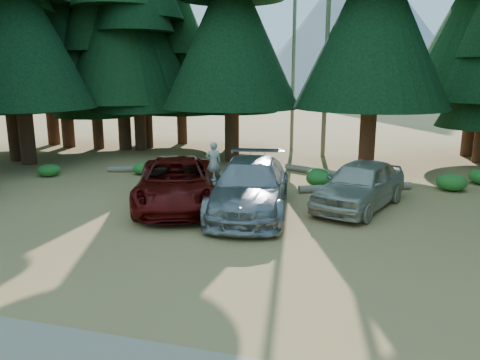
{
  "coord_description": "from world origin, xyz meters",
  "views": [
    {
      "loc": [
        3.29,
        -11.32,
        4.56
      ],
      "look_at": [
        -0.57,
        2.44,
        1.25
      ],
      "focal_mm": 35.0,
      "sensor_mm": 36.0,
      "label": 1
    }
  ],
  "objects": [
    {
      "name": "forest_belt_north",
      "position": [
        0.0,
        15.0,
        0.0
      ],
      "size": [
        36.0,
        7.0,
        22.0
      ],
      "primitive_type": null,
      "color": "black",
      "rests_on": "ground"
    },
    {
      "name": "shrub_right",
      "position": [
        6.49,
        8.17,
        0.32
      ],
      "size": [
        1.17,
        1.17,
        0.64
      ],
      "primitive_type": "ellipsoid",
      "color": "#206B24",
      "rests_on": "ground"
    },
    {
      "name": "ground",
      "position": [
        0.0,
        0.0,
        0.0
      ],
      "size": [
        160.0,
        160.0,
        0.0
      ],
      "primitive_type": "plane",
      "color": "#A27744",
      "rests_on": "ground"
    },
    {
      "name": "silver_minivan_center",
      "position": [
        -0.44,
        3.23,
        0.86
      ],
      "size": [
        3.27,
        6.25,
        1.73
      ],
      "primitive_type": "imported",
      "rotation": [
        0.0,
        0.0,
        0.15
      ],
      "color": "gray",
      "rests_on": "ground"
    },
    {
      "name": "snag_front",
      "position": [
        0.8,
        14.5,
        6.0
      ],
      "size": [
        0.24,
        0.24,
        12.0
      ],
      "primitive_type": "cylinder",
      "color": "gray",
      "rests_on": "ground"
    },
    {
      "name": "shrub_center_left",
      "position": [
        1.19,
        8.64,
        0.25
      ],
      "size": [
        0.89,
        0.89,
        0.49
      ],
      "primitive_type": "ellipsoid",
      "color": "#206B24",
      "rests_on": "ground"
    },
    {
      "name": "shrub_left",
      "position": [
        -5.42,
        8.92,
        0.27
      ],
      "size": [
        0.98,
        0.98,
        0.54
      ],
      "primitive_type": "ellipsoid",
      "color": "#206B24",
      "rests_on": "ground"
    },
    {
      "name": "log_left",
      "position": [
        -6.7,
        8.1,
        0.13
      ],
      "size": [
        3.5,
        1.38,
        0.26
      ],
      "primitive_type": "cylinder",
      "rotation": [
        0.0,
        1.57,
        0.32
      ],
      "color": "gray",
      "rests_on": "ground"
    },
    {
      "name": "shrub_edge_west",
      "position": [
        -10.47,
        6.06,
        0.27
      ],
      "size": [
        0.98,
        0.98,
        0.54
      ],
      "primitive_type": "ellipsoid",
      "color": "#206B24",
      "rests_on": "ground"
    },
    {
      "name": "silver_minivan_right",
      "position": [
        3.05,
        4.71,
        0.82
      ],
      "size": [
        3.45,
        5.17,
        1.64
      ],
      "primitive_type": "imported",
      "rotation": [
        0.0,
        0.0,
        -0.35
      ],
      "color": "#BAB4A5",
      "rests_on": "ground"
    },
    {
      "name": "mountain_peak",
      "position": [
        -2.59,
        88.23,
        12.71
      ],
      "size": [
        48.0,
        50.0,
        28.0
      ],
      "color": "#919399",
      "rests_on": "ground"
    },
    {
      "name": "red_pickup",
      "position": [
        -3.12,
        3.29,
        0.81
      ],
      "size": [
        4.6,
        6.38,
        1.61
      ],
      "primitive_type": "imported",
      "rotation": [
        0.0,
        0.0,
        0.37
      ],
      "color": "#580907",
      "rests_on": "ground"
    },
    {
      "name": "frisbee_player",
      "position": [
        -2.15,
        4.5,
        1.33
      ],
      "size": [
        0.66,
        0.53,
        1.78
      ],
      "rotation": [
        0.0,
        0.0,
        3.43
      ],
      "color": "beige",
      "rests_on": "ground"
    },
    {
      "name": "snag_back",
      "position": [
        -1.2,
        16.0,
        5.0
      ],
      "size": [
        0.2,
        0.2,
        10.0
      ],
      "primitive_type": "cylinder",
      "color": "gray",
      "rests_on": "ground"
    },
    {
      "name": "shrub_center_right",
      "position": [
        1.38,
        7.5,
        0.3
      ],
      "size": [
        1.07,
        1.07,
        0.59
      ],
      "primitive_type": "ellipsoid",
      "color": "#206B24",
      "rests_on": "ground"
    },
    {
      "name": "log_mid",
      "position": [
        1.2,
        9.59,
        0.15
      ],
      "size": [
        3.48,
        1.85,
        0.3
      ],
      "primitive_type": "cylinder",
      "rotation": [
        0.0,
        1.57,
        -0.44
      ],
      "color": "gray",
      "rests_on": "ground"
    },
    {
      "name": "log_right",
      "position": [
        2.86,
        7.0,
        0.15
      ],
      "size": [
        4.3,
        2.12,
        0.29
      ],
      "primitive_type": "cylinder",
      "rotation": [
        0.0,
        1.57,
        0.42
      ],
      "color": "gray",
      "rests_on": "ground"
    },
    {
      "name": "shrub_far_left",
      "position": [
        -6.58,
        7.59,
        0.28
      ],
      "size": [
        1.01,
        1.01,
        0.55
      ],
      "primitive_type": "ellipsoid",
      "color": "#206B24",
      "rests_on": "ground"
    }
  ]
}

